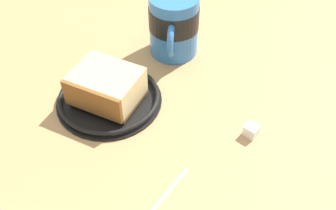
# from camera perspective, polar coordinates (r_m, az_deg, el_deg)

# --- Properties ---
(ground_plane) EXTENTS (1.56, 1.56, 0.02)m
(ground_plane) POSITION_cam_1_polar(r_m,az_deg,el_deg) (0.58, -3.81, -3.03)
(ground_plane) COLOR tan
(small_plate) EXTENTS (0.16, 0.16, 0.01)m
(small_plate) POSITION_cam_1_polar(r_m,az_deg,el_deg) (0.60, -8.44, 0.97)
(small_plate) COLOR black
(small_plate) RESTS_ON ground_plane
(cake_slice) EXTENTS (0.10, 0.08, 0.05)m
(cake_slice) POSITION_cam_1_polar(r_m,az_deg,el_deg) (0.58, -8.84, 2.58)
(cake_slice) COLOR brown
(cake_slice) RESTS_ON small_plate
(tea_mug) EXTENTS (0.08, 0.11, 0.10)m
(tea_mug) POSITION_cam_1_polar(r_m,az_deg,el_deg) (0.66, 0.83, 11.67)
(tea_mug) COLOR #3372BF
(tea_mug) RESTS_ON ground_plane
(sugar_cube) EXTENTS (0.02, 0.02, 0.02)m
(sugar_cube) POSITION_cam_1_polar(r_m,az_deg,el_deg) (0.56, 11.85, -3.61)
(sugar_cube) COLOR white
(sugar_cube) RESTS_ON ground_plane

